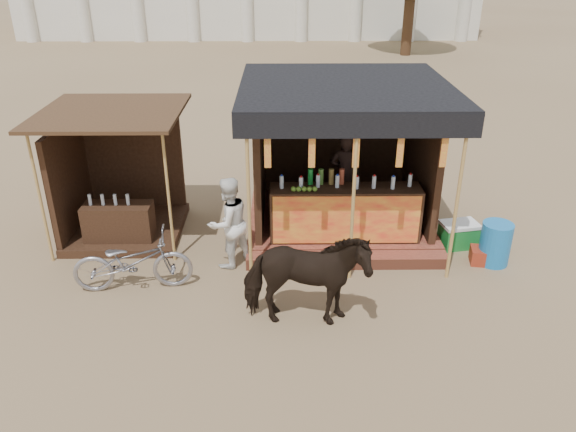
{
  "coord_description": "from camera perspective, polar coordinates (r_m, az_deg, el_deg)",
  "views": [
    {
      "loc": [
        -0.09,
        -6.26,
        4.92
      ],
      "look_at": [
        0.0,
        1.6,
        1.1
      ],
      "focal_mm": 35.0,
      "sensor_mm": 36.0,
      "label": 1
    }
  ],
  "objects": [
    {
      "name": "cow",
      "position": [
        7.79,
        1.76,
        -6.5
      ],
      "size": [
        1.79,
        0.88,
        1.49
      ],
      "primitive_type": "imported",
      "rotation": [
        0.0,
        0.0,
        1.53
      ],
      "color": "black",
      "rests_on": "ground"
    },
    {
      "name": "bystander",
      "position": [
        9.28,
        -6.06,
        -0.69
      ],
      "size": [
        0.97,
        0.95,
        1.57
      ],
      "primitive_type": "imported",
      "rotation": [
        0.0,
        0.0,
        3.84
      ],
      "color": "white",
      "rests_on": "ground"
    },
    {
      "name": "main_stall",
      "position": [
        10.43,
        5.43,
        3.86
      ],
      "size": [
        3.6,
        3.61,
        2.78
      ],
      "color": "brown",
      "rests_on": "ground"
    },
    {
      "name": "secondary_stall",
      "position": [
        10.78,
        -17.2,
        2.53
      ],
      "size": [
        2.4,
        2.4,
        2.38
      ],
      "color": "#392214",
      "rests_on": "ground"
    },
    {
      "name": "ground",
      "position": [
        7.96,
        0.13,
        -12.24
      ],
      "size": [
        120.0,
        120.0,
        0.0
      ],
      "primitive_type": "plane",
      "color": "#846B4C",
      "rests_on": "ground"
    },
    {
      "name": "red_crate",
      "position": [
        10.14,
        19.16,
        -3.84
      ],
      "size": [
        0.46,
        0.42,
        0.27
      ],
      "primitive_type": "cube",
      "rotation": [
        0.0,
        0.0,
        -0.18
      ],
      "color": "maroon",
      "rests_on": "ground"
    },
    {
      "name": "cooler",
      "position": [
        10.51,
        16.94,
        -1.8
      ],
      "size": [
        0.71,
        0.55,
        0.46
      ],
      "color": "#1C7E30",
      "rests_on": "ground"
    },
    {
      "name": "blue_barrel",
      "position": [
        10.09,
        20.31,
        -2.64
      ],
      "size": [
        0.57,
        0.57,
        0.74
      ],
      "primitive_type": "cylinder",
      "rotation": [
        0.0,
        0.0,
        -0.13
      ],
      "color": "#176BB2",
      "rests_on": "ground"
    },
    {
      "name": "motorbike",
      "position": [
        9.05,
        -15.51,
        -4.49
      ],
      "size": [
        1.89,
        0.84,
        0.96
      ],
      "primitive_type": "imported",
      "rotation": [
        0.0,
        0.0,
        1.68
      ],
      "color": "gray",
      "rests_on": "ground"
    }
  ]
}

